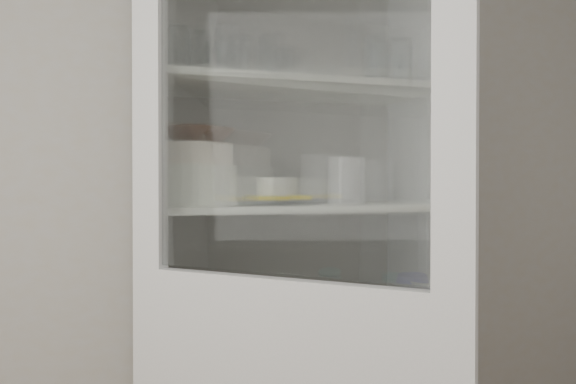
{
  "coord_description": "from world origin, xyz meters",
  "views": [
    {
      "loc": [
        -0.34,
        -0.55,
        1.33
      ],
      "look_at": [
        0.2,
        1.27,
        1.3
      ],
      "focal_mm": 35.0,
      "sensor_mm": 36.0,
      "label": 1
    }
  ],
  "objects": [
    {
      "name": "wall_back",
      "position": [
        0.0,
        1.5,
        1.3
      ],
      "size": [
        3.6,
        0.02,
        2.6
      ],
      "primitive_type": "cube",
      "color": "#B9B9B8",
      "rests_on": "ground"
    },
    {
      "name": "pantry_cabinet",
      "position": [
        0.2,
        1.34,
        0.94
      ],
      "size": [
        1.0,
        0.45,
        2.1
      ],
      "color": "silver",
      "rests_on": "floor"
    },
    {
      "name": "cupboard_door",
      "position": [
        0.03,
        0.74,
        0.87
      ],
      "size": [
        0.68,
        0.65,
        2.0
      ],
      "rotation": [
        0.0,
        0.0,
        -0.76
      ],
      "color": "silver",
      "rests_on": "floor"
    },
    {
      "name": "tumbler_0",
      "position": [
        -0.11,
        1.15,
        1.72
      ],
      "size": [
        0.07,
        0.07,
        0.13
      ],
      "primitive_type": "cylinder",
      "rotation": [
        0.0,
        0.0,
        0.14
      ],
      "color": "silver",
      "rests_on": "shelf_glass"
    },
    {
      "name": "tumbler_1",
      "position": [
        -0.17,
        1.16,
        1.73
      ],
      "size": [
        0.07,
        0.07,
        0.14
      ],
      "primitive_type": "cylinder",
      "rotation": [
        0.0,
        0.0,
        -0.06
      ],
      "color": "silver",
      "rests_on": "shelf_glass"
    },
    {
      "name": "tumbler_2",
      "position": [
        -0.03,
        1.15,
        1.73
      ],
      "size": [
        0.09,
        0.09,
        0.14
      ],
      "primitive_type": "cylinder",
      "rotation": [
        0.0,
        0.0,
        -0.2
      ],
      "color": "silver",
      "rests_on": "shelf_glass"
    },
    {
      "name": "tumbler_3",
      "position": [
        0.11,
        1.15,
        1.73
      ],
      "size": [
        0.08,
        0.08,
        0.13
      ],
      "primitive_type": "cylinder",
      "rotation": [
        0.0,
        0.0,
        0.15
      ],
      "color": "silver",
      "rests_on": "shelf_glass"
    },
    {
      "name": "tumbler_4",
      "position": [
        0.48,
        1.15,
        1.72
      ],
      "size": [
        0.07,
        0.07,
        0.13
      ],
      "primitive_type": "cylinder",
      "rotation": [
        0.0,
        0.0,
        0.1
      ],
      "color": "silver",
      "rests_on": "shelf_glass"
    },
    {
      "name": "tumbler_5",
      "position": [
        0.45,
        1.12,
        1.73
      ],
      "size": [
        0.09,
        0.09,
        0.14
      ],
      "primitive_type": "cylinder",
      "rotation": [
        0.0,
        0.0,
        -0.37
      ],
      "color": "silver",
      "rests_on": "shelf_glass"
    },
    {
      "name": "tumbler_6",
      "position": [
        0.55,
        1.14,
        1.74
      ],
      "size": [
        0.08,
        0.08,
        0.15
      ],
      "primitive_type": "cylinder",
      "rotation": [
        0.0,
        0.0,
        0.05
      ],
      "color": "silver",
      "rests_on": "shelf_glass"
    },
    {
      "name": "tumbler_7",
      "position": [
        -0.21,
        1.26,
        1.74
      ],
      "size": [
        0.1,
        0.1,
        0.15
      ],
      "primitive_type": "cylinder",
      "rotation": [
        0.0,
        0.0,
        0.39
      ],
      "color": "silver",
      "rests_on": "shelf_glass"
    },
    {
      "name": "tumbler_8",
      "position": [
        0.03,
        1.28,
        1.74
      ],
      "size": [
        0.09,
        0.09,
        0.15
      ],
      "primitive_type": "cylinder",
      "rotation": [
        0.0,
        0.0,
        -0.25
      ],
      "color": "silver",
      "rests_on": "shelf_glass"
    },
    {
      "name": "tumbler_9",
      "position": [
        0.13,
        1.29,
        1.72
      ],
      "size": [
        0.06,
        0.06,
        0.12
      ],
      "primitive_type": "cylinder",
      "rotation": [
        0.0,
        0.0,
        -0.04
      ],
      "color": "silver",
      "rests_on": "shelf_glass"
    },
    {
      "name": "goblet_0",
      "position": [
        -0.0,
        1.35,
        1.75
      ],
      "size": [
        0.08,
        0.08,
        0.18
      ],
      "primitive_type": null,
      "color": "silver",
      "rests_on": "shelf_glass"
    },
    {
      "name": "goblet_1",
      "position": [
        0.23,
        1.37,
        1.75
      ],
      "size": [
        0.08,
        0.08,
        0.17
      ],
      "primitive_type": null,
      "color": "silver",
      "rests_on": "shelf_glass"
    },
    {
      "name": "goblet_2",
      "position": [
        0.21,
        1.38,
        1.75
      ],
      "size": [
        0.08,
        0.08,
        0.17
      ],
      "primitive_type": null,
      "color": "silver",
      "rests_on": "shelf_glass"
    },
    {
      "name": "goblet_3",
      "position": [
        0.61,
        1.35,
        1.76
      ],
      "size": [
        0.08,
        0.08,
        0.19
      ],
      "primitive_type": null,
      "color": "silver",
      "rests_on": "shelf_glass"
    },
    {
      "name": "plate_stack_front",
      "position": [
        -0.11,
        1.23,
        1.32
      ],
      "size": [
        0.24,
        0.24,
        0.13
      ],
      "primitive_type": "cylinder",
      "color": "white",
      "rests_on": "shelf_plates"
    },
    {
      "name": "plate_stack_back",
      "position": [
        -0.09,
        1.38,
        1.32
      ],
      "size": [
        0.19,
        0.19,
        0.11
      ],
      "primitive_type": "cylinder",
      "color": "white",
      "rests_on": "shelf_plates"
    },
    {
      "name": "cream_bowl",
      "position": [
        -0.11,
        1.23,
        1.42
      ],
      "size": [
        0.26,
        0.26,
        0.07
      ],
      "primitive_type": "cylinder",
      "rotation": [
        0.0,
        0.0,
        0.19
      ],
      "color": "white",
      "rests_on": "plate_stack_front"
    },
    {
      "name": "terracotta_bowl",
      "position": [
        -0.11,
        1.23,
        1.48
      ],
      "size": [
        0.27,
        0.27,
        0.05
      ],
      "primitive_type": "imported",
      "rotation": [
        0.0,
        0.0,
        0.43
      ],
      "color": "#412314",
      "rests_on": "cream_bowl"
    },
    {
      "name": "glass_platter",
      "position": [
        0.15,
        1.25,
        1.27
      ],
      "size": [
        0.39,
        0.39,
        0.02
      ],
      "primitive_type": "cylinder",
      "rotation": [
        0.0,
        0.0,
        -0.43
      ],
      "color": "silver",
      "rests_on": "shelf_plates"
    },
    {
      "name": "yellow_trivet",
      "position": [
        0.15,
        1.25,
        1.28
      ],
      "size": [
        0.19,
        0.19,
        0.01
      ],
      "primitive_type": "cube",
      "rotation": [
        0.0,
        0.0,
        0.06
      ],
      "color": "yellow",
      "rests_on": "glass_platter"
    },
    {
      "name": "white_ramekin",
      "position": [
        0.15,
        1.25,
        1.32
      ],
      "size": [
        0.18,
        0.18,
        0.06
      ],
      "primitive_type": "cylinder",
      "rotation": [
        0.0,
        0.0,
        0.4
      ],
      "color": "white",
      "rests_on": "yellow_trivet"
    },
    {
      "name": "grey_bowl_stack",
      "position": [
        0.41,
        1.27,
        1.34
      ],
      "size": [
        0.13,
        0.13,
        0.16
      ],
      "primitive_type": "cylinder",
      "color": "white",
      "rests_on": "shelf_plates"
    },
    {
      "name": "mug_blue",
      "position": [
        0.53,
        1.2,
        0.91
      ],
      "size": [
        0.15,
        0.15,
        0.1
      ],
      "primitive_type": "imported",
      "rotation": [
        0.0,
        0.0,
        -0.21
      ],
      "color": "#121690",
      "rests_on": "shelf_mugs"
    },
    {
      "name": "mug_teal",
      "position": [
        0.48,
        1.31,
        0.9
      ],
      "size": [
        0.1,
        0.1,
        0.09
      ],
      "primitive_type": "imported",
      "rotation": [
        0.0,
        0.0,
        -0.03
      ],
      "color": "teal",
      "rests_on": "shelf_mugs"
    },
    {
      "name": "mug_white",
      "position": [
        0.55,
        1.14,
        0.91
      ],
      "size": [
        0.13,
        0.13,
        0.09
      ],
      "primitive_type": "imported",
      "rotation": [
        0.0,
        0.0,
        -0.4
      ],
      "color": "white",
      "rests_on": "shelf_mugs"
    },
    {
      "name": "teal_jar",
      "position": [
        0.22,
        1.31,
        0.92
      ],
      "size": [
        0.09,
        0.09,
        0.11
      ],
      "color": "teal",
      "rests_on": "shelf_mugs"
    },
    {
      "name": "measuring_cups",
      "position": [
        0.01,
        1.21,
        0.88
      ],
      "size": [
        0.09,
        0.09,
        0.04
      ],
      "primitive_type": "cylinder",
      "color": "#B2B2B2",
      "rests_on": "shelf_mugs"
    },
    {
      "name": "white_canister",
      "position": [
        -0.2,
        1.29,
        0.93
      ],
      "size": [
        0.14,
        0.14,
        0.13
      ],
      "primitive_type": "cylinder",
      "rotation": [
        0.0,
        0.0,
        -0.33
      ],
      "color": "white",
      "rests_on": "shelf_mugs"
    }
  ]
}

